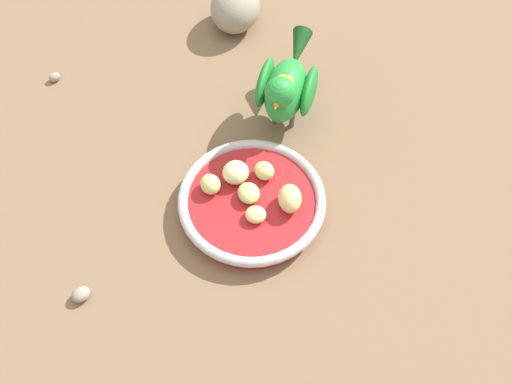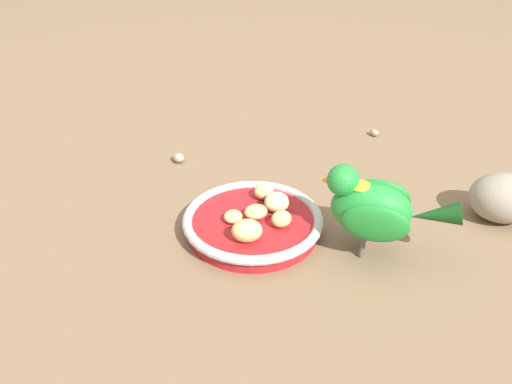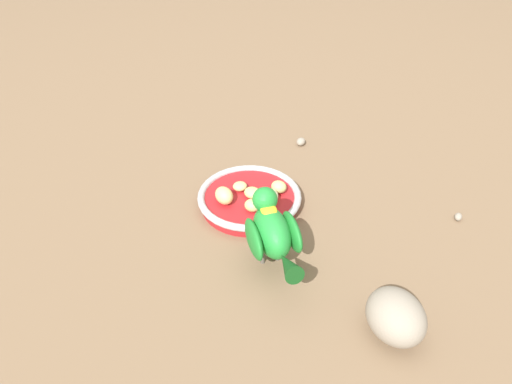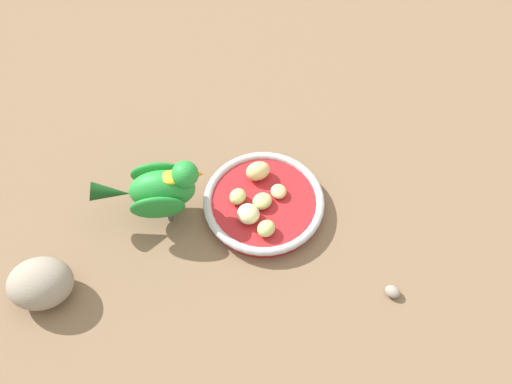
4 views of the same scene
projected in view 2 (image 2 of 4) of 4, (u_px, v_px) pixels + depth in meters
name	position (u px, v px, depth m)	size (l,w,h in m)	color
ground_plane	(253.00, 232.00, 0.70)	(4.00, 4.00, 0.00)	#7A6047
feeding_bowl	(252.00, 221.00, 0.70)	(0.18, 0.18, 0.03)	#AD1E23
apple_piece_0	(255.00, 211.00, 0.69)	(0.03, 0.03, 0.02)	#C6D17A
apple_piece_1	(264.00, 191.00, 0.73)	(0.03, 0.02, 0.02)	#C6D17A
apple_piece_2	(247.00, 231.00, 0.64)	(0.04, 0.03, 0.03)	#E5C67F
apple_piece_3	(277.00, 202.00, 0.70)	(0.03, 0.03, 0.03)	beige
apple_piece_4	(233.00, 217.00, 0.68)	(0.03, 0.02, 0.01)	#E5C67F
apple_piece_5	(281.00, 219.00, 0.67)	(0.03, 0.02, 0.02)	#C6D17A
parrot	(374.00, 207.00, 0.63)	(0.15, 0.12, 0.12)	#59544C
rock_large	(504.00, 198.00, 0.71)	(0.09, 0.07, 0.07)	gray
pebble_0	(374.00, 133.00, 0.94)	(0.02, 0.01, 0.01)	gray
pebble_1	(179.00, 158.00, 0.86)	(0.02, 0.02, 0.02)	gray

